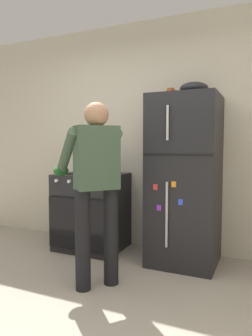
# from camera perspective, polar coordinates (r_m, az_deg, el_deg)

# --- Properties ---
(ground) EXTENTS (8.00, 8.00, 0.00)m
(ground) POSITION_cam_1_polar(r_m,az_deg,el_deg) (2.42, -14.09, -26.64)
(ground) COLOR #9E9384
(kitchen_wall_back) EXTENTS (6.00, 0.10, 2.70)m
(kitchen_wall_back) POSITION_cam_1_polar(r_m,az_deg,el_deg) (3.81, 4.09, 5.89)
(kitchen_wall_back) COLOR beige
(kitchen_wall_back) RESTS_ON ground
(refrigerator) EXTENTS (0.68, 0.72, 1.74)m
(refrigerator) POSITION_cam_1_polar(r_m,az_deg,el_deg) (3.30, 10.73, -2.23)
(refrigerator) COLOR black
(refrigerator) RESTS_ON ground
(stove_range) EXTENTS (0.76, 0.67, 0.90)m
(stove_range) POSITION_cam_1_polar(r_m,az_deg,el_deg) (3.78, -6.36, -7.89)
(stove_range) COLOR black
(stove_range) RESTS_ON ground
(person_cook) EXTENTS (0.71, 0.73, 1.60)m
(person_cook) POSITION_cam_1_polar(r_m,az_deg,el_deg) (2.71, -5.67, -1.69)
(person_cook) COLOR black
(person_cook) RESTS_ON ground
(red_pot) EXTENTS (0.34, 0.24, 0.12)m
(red_pot) POSITION_cam_1_polar(r_m,az_deg,el_deg) (3.59, -4.55, -0.20)
(red_pot) COLOR #19479E
(red_pot) RESTS_ON stove_range
(coffee_mug) EXTENTS (0.11, 0.08, 0.10)m
(coffee_mug) POSITION_cam_1_polar(r_m,az_deg,el_deg) (3.42, 8.18, 13.47)
(coffee_mug) COLOR #B24C1E
(coffee_mug) RESTS_ON refrigerator
(pepper_mill) EXTENTS (0.05, 0.05, 0.19)m
(pepper_mill) POSITION_cam_1_polar(r_m,az_deg,el_deg) (4.04, -8.58, 0.75)
(pepper_mill) COLOR brown
(pepper_mill) RESTS_ON stove_range
(mixing_bowl) EXTENTS (0.29, 0.29, 0.13)m
(mixing_bowl) POSITION_cam_1_polar(r_m,az_deg,el_deg) (3.31, 12.35, 14.02)
(mixing_bowl) COLOR black
(mixing_bowl) RESTS_ON refrigerator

